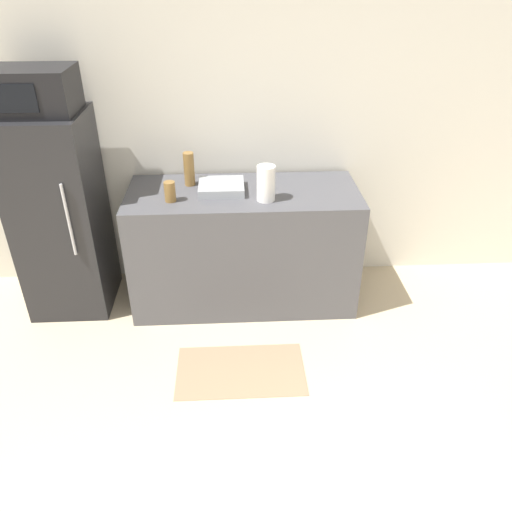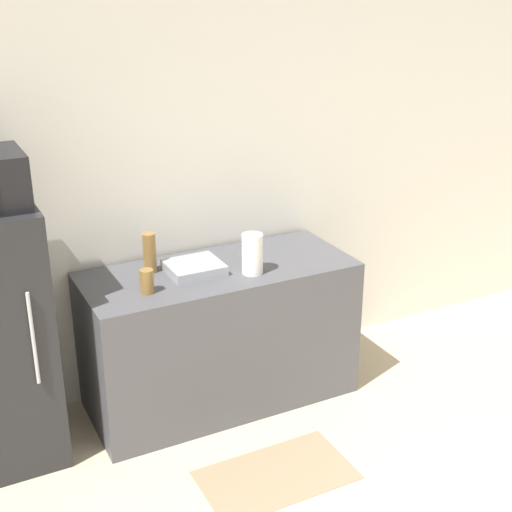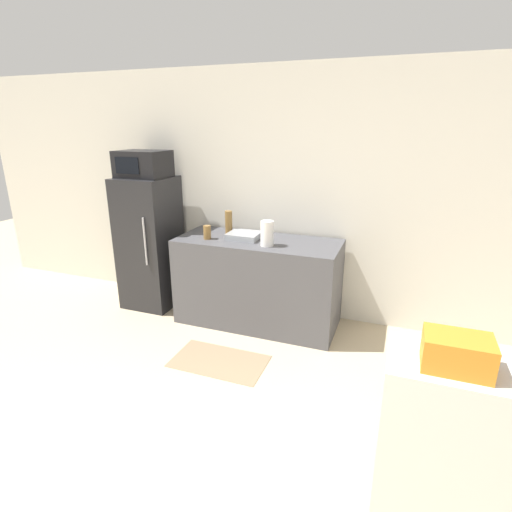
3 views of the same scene
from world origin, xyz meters
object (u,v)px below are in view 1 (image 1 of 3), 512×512
bottle_tall (189,169)px  refrigerator (61,216)px  bottle_short (170,192)px  paper_towel_roll (266,183)px  microwave (33,91)px

bottle_tall → refrigerator: bearing=-172.8°
refrigerator → bottle_tall: (0.94, 0.12, 0.29)m
bottle_short → paper_towel_roll: size_ratio=0.57×
refrigerator → microwave: (-0.00, -0.00, 0.88)m
bottle_tall → microwave: bearing=-172.7°
refrigerator → bottle_short: (0.82, -0.16, 0.24)m
microwave → paper_towel_roll: size_ratio=2.11×
microwave → bottle_tall: bearing=7.3°
bottle_tall → bottle_short: 0.31m
refrigerator → microwave: size_ratio=2.86×
microwave → paper_towel_roll: bearing=-6.8°
microwave → bottle_short: microwave is taller
microwave → bottle_short: 1.05m
bottle_short → paper_towel_roll: paper_towel_roll is taller
bottle_tall → bottle_short: size_ratio=1.75×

